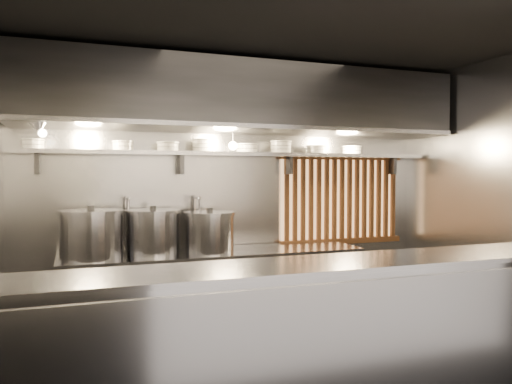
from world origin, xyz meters
TOP-DOWN VIEW (x-y plane):
  - floor at (0.00, 0.00)m, footprint 4.50×4.50m
  - ceiling at (0.00, 0.00)m, footprint 4.50×4.50m
  - wall_back at (0.00, 1.50)m, footprint 4.50×0.00m
  - wall_right at (2.25, 0.00)m, footprint 0.00×3.00m
  - serving_counter at (0.00, -0.96)m, footprint 4.50×0.56m
  - cooking_bench at (-0.30, 1.13)m, footprint 3.00×0.70m
  - bowl_shelf at (0.00, 1.32)m, footprint 4.40×0.34m
  - exhaust_hood at (0.00, 1.10)m, footprint 4.40×0.81m
  - wood_screen at (1.30, 1.45)m, footprint 1.56×0.09m
  - faucet_left at (-1.15, 1.37)m, footprint 0.04×0.30m
  - faucet_right at (-0.45, 1.37)m, footprint 0.04×0.30m
  - heat_lamp at (-1.90, 0.85)m, footprint 0.25×0.35m
  - pendant_bulb at (-0.10, 1.20)m, footprint 0.09×0.09m
  - stock_pot_left at (-0.92, 1.18)m, footprint 0.59×0.59m
  - stock_pot_mid at (-1.49, 1.09)m, footprint 0.75×0.75m
  - stock_pot_right at (-0.38, 1.08)m, footprint 0.68×0.68m
  - bowl_stack_0 at (-1.98, 1.32)m, footprint 0.21×0.21m
  - bowl_stack_1 at (-1.18, 1.32)m, footprint 0.21×0.21m
  - bowl_stack_2 at (-0.75, 1.32)m, footprint 0.23×0.23m
  - bowl_stack_3 at (-0.39, 1.32)m, footprint 0.23×0.23m
  - bowl_stack_4 at (0.09, 1.32)m, footprint 0.24×0.24m
  - bowl_stack_5 at (0.48, 1.32)m, footprint 0.24×0.24m
  - bowl_stack_6 at (0.91, 1.32)m, footprint 0.23×0.23m
  - bowl_stack_7 at (1.36, 1.32)m, footprint 0.23×0.23m

SIDE VIEW (x-z plane):
  - floor at x=0.00m, z-range 0.00..0.00m
  - cooking_bench at x=-0.30m, z-range 0.00..0.90m
  - serving_counter at x=0.00m, z-range 0.00..1.13m
  - stock_pot_right at x=-0.38m, z-range 0.88..1.32m
  - stock_pot_left at x=-0.92m, z-range 0.88..1.35m
  - stock_pot_mid at x=-1.49m, z-range 0.88..1.37m
  - faucet_left at x=-1.15m, z-range 1.06..1.56m
  - faucet_right at x=-0.45m, z-range 1.06..1.56m
  - wood_screen at x=1.30m, z-range 0.86..1.90m
  - wall_back at x=0.00m, z-range -0.85..3.65m
  - wall_right at x=2.25m, z-range -0.10..2.90m
  - bowl_shelf at x=0.00m, z-range 1.86..1.90m
  - bowl_stack_4 at x=0.09m, z-range 1.90..1.99m
  - bowl_stack_6 at x=0.91m, z-range 1.90..1.99m
  - bowl_stack_7 at x=1.36m, z-range 1.90..1.99m
  - bowl_stack_2 at x=-0.75m, z-range 1.90..1.99m
  - bowl_stack_1 at x=-1.18m, z-range 1.90..1.99m
  - bowl_stack_0 at x=-1.98m, z-range 1.90..1.99m
  - pendant_bulb at x=-0.10m, z-range 1.87..2.05m
  - bowl_stack_5 at x=0.48m, z-range 1.90..2.03m
  - bowl_stack_3 at x=-0.39m, z-range 1.90..2.03m
  - heat_lamp at x=-1.90m, z-range 1.97..2.17m
  - exhaust_hood at x=0.00m, z-range 2.10..2.75m
  - ceiling at x=0.00m, z-range 2.80..2.80m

